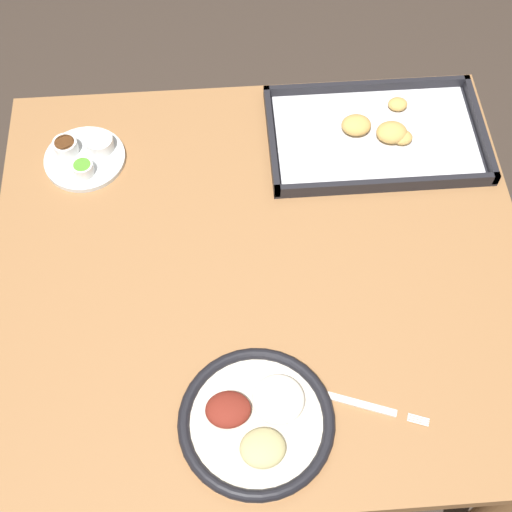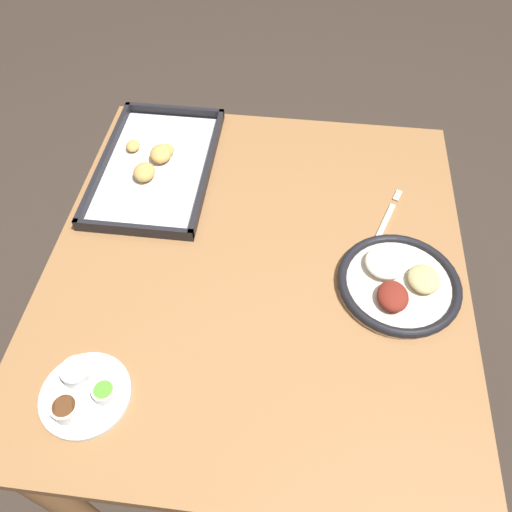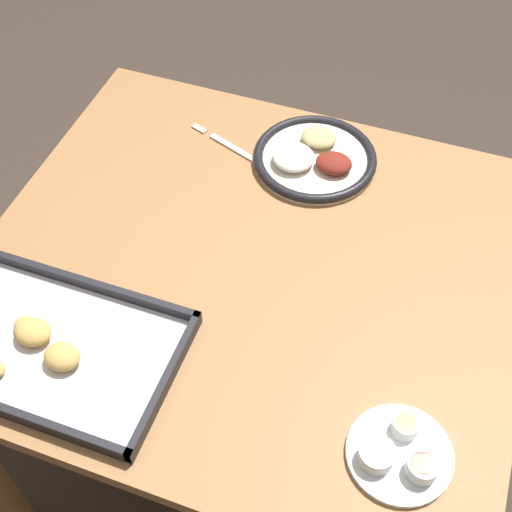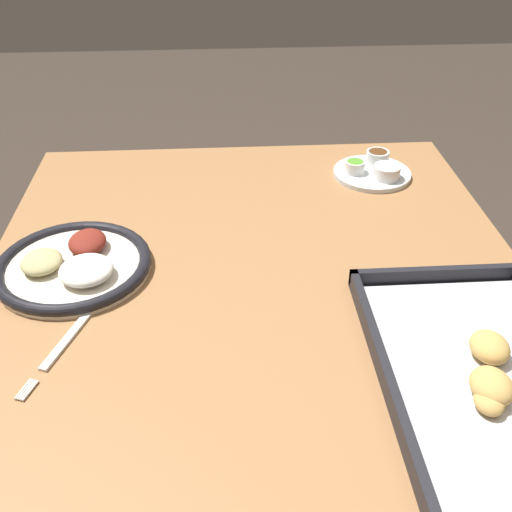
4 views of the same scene
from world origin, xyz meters
TOP-DOWN VIEW (x-y plane):
  - ground_plane at (0.00, 0.00)m, footprint 8.00×8.00m
  - dining_table at (0.00, 0.00)m, footprint 0.98×0.88m
  - dinner_plate at (-0.03, -0.29)m, footprint 0.25×0.25m
  - fork at (0.13, -0.27)m, footprint 0.21×0.09m
  - saucer_plate at (-0.33, 0.27)m, footprint 0.16×0.16m
  - baking_tray at (0.26, 0.28)m, footprint 0.44×0.27m

SIDE VIEW (x-z plane):
  - ground_plane at x=0.00m, z-range 0.00..0.00m
  - dining_table at x=0.00m, z-range 0.26..1.02m
  - fork at x=0.13m, z-range 0.76..0.77m
  - baking_tray at x=0.26m, z-range 0.75..0.79m
  - dinner_plate at x=-0.03m, z-range 0.75..0.79m
  - saucer_plate at x=-0.33m, z-range 0.76..0.79m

